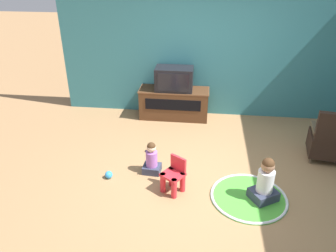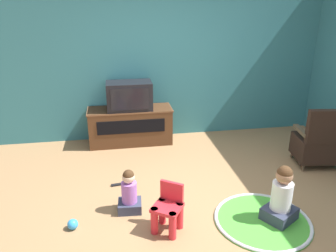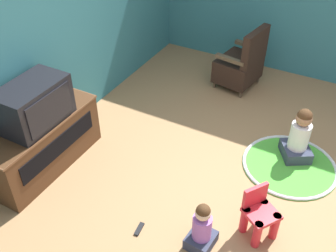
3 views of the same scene
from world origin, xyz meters
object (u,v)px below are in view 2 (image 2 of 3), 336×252
object	(u,v)px
child_watching_left	(281,197)
toy_ball	(73,224)
black_armchair	(319,143)
television	(129,96)
tv_cabinet	(130,125)
child_watching_center	(129,193)
yellow_kid_chair	(168,211)
remote_control	(117,185)

from	to	relation	value
child_watching_left	toy_ball	distance (m)	2.23
toy_ball	black_armchair	bearing A→B (deg)	14.76
television	black_armchair	xyz separation A→B (m)	(2.60, -1.27, -0.48)
tv_cabinet	toy_ball	xyz separation A→B (m)	(-0.75, -2.17, -0.26)
tv_cabinet	television	size ratio (longest dim) A/B	1.91
black_armchair	child_watching_center	size ratio (longest dim) A/B	1.75
television	tv_cabinet	bearing A→B (deg)	90.00
yellow_kid_chair	remote_control	world-z (taller)	yellow_kid_chair
black_armchair	tv_cabinet	bearing A→B (deg)	-17.45
black_armchair	child_watching_left	size ratio (longest dim) A/B	1.37
black_armchair	child_watching_left	bearing A→B (deg)	52.70
child_watching_left	remote_control	bearing A→B (deg)	117.99
child_watching_left	child_watching_center	distance (m)	1.66
child_watching_left	toy_ball	world-z (taller)	child_watching_left
toy_ball	child_watching_center	bearing A→B (deg)	20.46
television	remote_control	xyz separation A→B (m)	(-0.27, -1.36, -0.82)
black_armchair	toy_ball	world-z (taller)	black_armchair
tv_cabinet	toy_ball	bearing A→B (deg)	-109.05
remote_control	yellow_kid_chair	bearing A→B (deg)	-69.95
black_armchair	toy_ball	size ratio (longest dim) A/B	8.07
tv_cabinet	child_watching_center	bearing A→B (deg)	-94.10
black_armchair	child_watching_left	world-z (taller)	black_armchair
television	black_armchair	size ratio (longest dim) A/B	0.80
black_armchair	remote_control	size ratio (longest dim) A/B	5.84
child_watching_left	toy_ball	size ratio (longest dim) A/B	5.87
television	remote_control	size ratio (longest dim) A/B	4.67
black_armchair	remote_control	xyz separation A→B (m)	(-2.88, -0.08, -0.34)
black_armchair	toy_ball	xyz separation A→B (m)	(-3.35, -0.88, -0.30)
toy_ball	remote_control	bearing A→B (deg)	59.25
tv_cabinet	black_armchair	xyz separation A→B (m)	(2.60, -1.29, 0.04)
television	toy_ball	size ratio (longest dim) A/B	6.45
tv_cabinet	yellow_kid_chair	world-z (taller)	tv_cabinet
television	black_armchair	distance (m)	2.94
black_armchair	remote_control	distance (m)	2.90
remote_control	television	bearing A→B (deg)	71.16
child_watching_left	remote_control	distance (m)	2.02
black_armchair	yellow_kid_chair	xyz separation A→B (m)	(-2.37, -1.05, -0.13)
tv_cabinet	child_watching_center	distance (m)	1.95
yellow_kid_chair	toy_ball	size ratio (longest dim) A/B	4.56
television	child_watching_left	size ratio (longest dim) A/B	1.10
child_watching_center	toy_ball	size ratio (longest dim) A/B	4.62
remote_control	toy_ball	bearing A→B (deg)	-128.20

